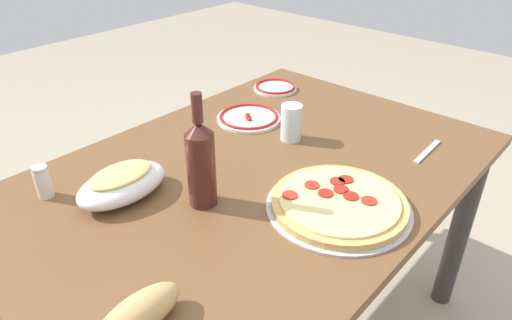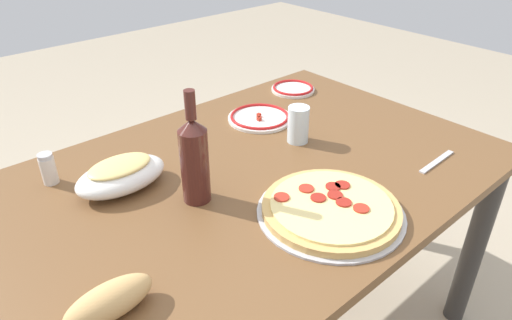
{
  "view_description": "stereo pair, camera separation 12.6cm",
  "coord_description": "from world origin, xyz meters",
  "px_view_note": "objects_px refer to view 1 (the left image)",
  "views": [
    {
      "loc": [
        0.81,
        0.73,
        1.39
      ],
      "look_at": [
        0.0,
        0.0,
        0.75
      ],
      "focal_mm": 32.26,
      "sensor_mm": 36.0,
      "label": 1
    },
    {
      "loc": [
        0.72,
        0.82,
        1.39
      ],
      "look_at": [
        0.0,
        0.0,
        0.75
      ],
      "focal_mm": 32.26,
      "sensor_mm": 36.0,
      "label": 2
    }
  ],
  "objects_px": {
    "pepperoni_pizza": "(339,203)",
    "baked_pasta_dish": "(122,183)",
    "dining_table": "(256,200)",
    "side_plate_far": "(249,117)",
    "bread_loaf": "(139,313)",
    "wine_bottle": "(201,162)",
    "spice_shaker": "(43,182)",
    "water_glass": "(291,122)",
    "side_plate_near": "(275,87)"
  },
  "relations": [
    {
      "from": "dining_table",
      "to": "pepperoni_pizza",
      "type": "xyz_separation_m",
      "value": [
        -0.0,
        0.27,
        0.12
      ]
    },
    {
      "from": "pepperoni_pizza",
      "to": "baked_pasta_dish",
      "type": "bearing_deg",
      "value": -53.44
    },
    {
      "from": "baked_pasta_dish",
      "to": "wine_bottle",
      "type": "xyz_separation_m",
      "value": [
        -0.12,
        0.17,
        0.08
      ]
    },
    {
      "from": "pepperoni_pizza",
      "to": "bread_loaf",
      "type": "height_order",
      "value": "bread_loaf"
    },
    {
      "from": "pepperoni_pizza",
      "to": "wine_bottle",
      "type": "xyz_separation_m",
      "value": [
        0.21,
        -0.26,
        0.1
      ]
    },
    {
      "from": "baked_pasta_dish",
      "to": "wine_bottle",
      "type": "height_order",
      "value": "wine_bottle"
    },
    {
      "from": "dining_table",
      "to": "side_plate_far",
      "type": "distance_m",
      "value": 0.34
    },
    {
      "from": "dining_table",
      "to": "side_plate_near",
      "type": "distance_m",
      "value": 0.6
    },
    {
      "from": "side_plate_near",
      "to": "bread_loaf",
      "type": "relative_size",
      "value": 0.97
    },
    {
      "from": "pepperoni_pizza",
      "to": "side_plate_near",
      "type": "relative_size",
      "value": 2.14
    },
    {
      "from": "side_plate_far",
      "to": "wine_bottle",
      "type": "bearing_deg",
      "value": 29.29
    },
    {
      "from": "wine_bottle",
      "to": "dining_table",
      "type": "bearing_deg",
      "value": -177.91
    },
    {
      "from": "spice_shaker",
      "to": "pepperoni_pizza",
      "type": "bearing_deg",
      "value": 127.99
    },
    {
      "from": "dining_table",
      "to": "water_glass",
      "type": "relative_size",
      "value": 12.19
    },
    {
      "from": "baked_pasta_dish",
      "to": "water_glass",
      "type": "height_order",
      "value": "water_glass"
    },
    {
      "from": "side_plate_far",
      "to": "bread_loaf",
      "type": "height_order",
      "value": "bread_loaf"
    },
    {
      "from": "bread_loaf",
      "to": "water_glass",
      "type": "bearing_deg",
      "value": -161.84
    },
    {
      "from": "water_glass",
      "to": "side_plate_far",
      "type": "xyz_separation_m",
      "value": [
        -0.01,
        -0.19,
        -0.05
      ]
    },
    {
      "from": "baked_pasta_dish",
      "to": "side_plate_near",
      "type": "xyz_separation_m",
      "value": [
        -0.81,
        -0.17,
        -0.03
      ]
    },
    {
      "from": "wine_bottle",
      "to": "spice_shaker",
      "type": "height_order",
      "value": "wine_bottle"
    },
    {
      "from": "baked_pasta_dish",
      "to": "pepperoni_pizza",
      "type": "bearing_deg",
      "value": 126.56
    },
    {
      "from": "dining_table",
      "to": "side_plate_far",
      "type": "height_order",
      "value": "side_plate_far"
    },
    {
      "from": "side_plate_far",
      "to": "pepperoni_pizza",
      "type": "bearing_deg",
      "value": 66.46
    },
    {
      "from": "wine_bottle",
      "to": "spice_shaker",
      "type": "xyz_separation_m",
      "value": [
        0.25,
        -0.32,
        -0.07
      ]
    },
    {
      "from": "dining_table",
      "to": "spice_shaker",
      "type": "xyz_separation_m",
      "value": [
        0.45,
        -0.31,
        0.15
      ]
    },
    {
      "from": "side_plate_near",
      "to": "side_plate_far",
      "type": "height_order",
      "value": "side_plate_far"
    },
    {
      "from": "dining_table",
      "to": "baked_pasta_dish",
      "type": "bearing_deg",
      "value": -27.09
    },
    {
      "from": "dining_table",
      "to": "water_glass",
      "type": "bearing_deg",
      "value": -169.08
    },
    {
      "from": "water_glass",
      "to": "spice_shaker",
      "type": "xyz_separation_m",
      "value": [
        0.66,
        -0.27,
        -0.01
      ]
    },
    {
      "from": "pepperoni_pizza",
      "to": "side_plate_near",
      "type": "xyz_separation_m",
      "value": [
        -0.49,
        -0.61,
        -0.01
      ]
    },
    {
      "from": "bread_loaf",
      "to": "side_plate_near",
      "type": "bearing_deg",
      "value": -152.13
    },
    {
      "from": "wine_bottle",
      "to": "bread_loaf",
      "type": "bearing_deg",
      "value": 30.67
    },
    {
      "from": "wine_bottle",
      "to": "side_plate_near",
      "type": "height_order",
      "value": "wine_bottle"
    },
    {
      "from": "water_glass",
      "to": "side_plate_near",
      "type": "relative_size",
      "value": 0.69
    },
    {
      "from": "side_plate_far",
      "to": "bread_loaf",
      "type": "bearing_deg",
      "value": 29.9
    },
    {
      "from": "side_plate_far",
      "to": "water_glass",
      "type": "bearing_deg",
      "value": 85.92
    },
    {
      "from": "pepperoni_pizza",
      "to": "side_plate_far",
      "type": "relative_size",
      "value": 1.66
    },
    {
      "from": "water_glass",
      "to": "spice_shaker",
      "type": "distance_m",
      "value": 0.71
    },
    {
      "from": "spice_shaker",
      "to": "side_plate_near",
      "type": "bearing_deg",
      "value": -178.36
    },
    {
      "from": "wine_bottle",
      "to": "bread_loaf",
      "type": "height_order",
      "value": "wine_bottle"
    },
    {
      "from": "pepperoni_pizza",
      "to": "side_plate_far",
      "type": "height_order",
      "value": "pepperoni_pizza"
    },
    {
      "from": "baked_pasta_dish",
      "to": "wine_bottle",
      "type": "relative_size",
      "value": 0.82
    },
    {
      "from": "wine_bottle",
      "to": "side_plate_near",
      "type": "relative_size",
      "value": 1.76
    },
    {
      "from": "pepperoni_pizza",
      "to": "bread_loaf",
      "type": "relative_size",
      "value": 2.08
    },
    {
      "from": "dining_table",
      "to": "side_plate_near",
      "type": "relative_size",
      "value": 8.35
    },
    {
      "from": "pepperoni_pizza",
      "to": "spice_shaker",
      "type": "relative_size",
      "value": 4.09
    },
    {
      "from": "dining_table",
      "to": "spice_shaker",
      "type": "bearing_deg",
      "value": -34.48
    },
    {
      "from": "baked_pasta_dish",
      "to": "bread_loaf",
      "type": "xyz_separation_m",
      "value": [
        0.21,
        0.37,
        -0.01
      ]
    },
    {
      "from": "side_plate_near",
      "to": "spice_shaker",
      "type": "height_order",
      "value": "spice_shaker"
    },
    {
      "from": "dining_table",
      "to": "baked_pasta_dish",
      "type": "distance_m",
      "value": 0.39
    }
  ]
}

